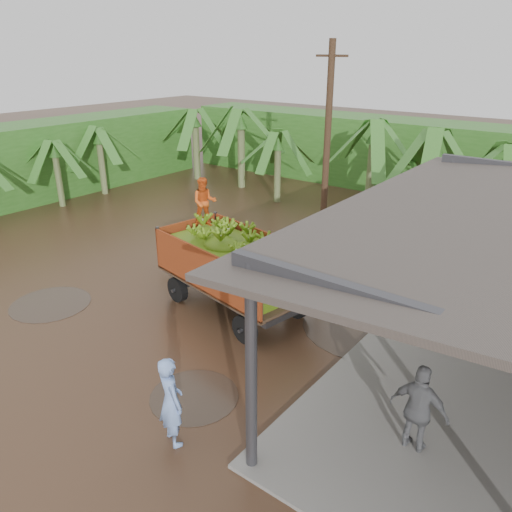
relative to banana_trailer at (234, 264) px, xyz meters
The scene contains 8 objects.
ground 1.99m from the banana_trailer, 153.56° to the right, with size 100.00×100.00×0.00m, color black.
hedge_north 15.71m from the banana_trailer, 102.10° to the left, with size 22.00×3.00×3.60m, color #2D661E.
hedge_west 15.66m from the banana_trailer, 167.62° to the left, with size 3.00×18.00×3.60m, color #2D661E.
banana_trailer is the anchor object (origin of this frame).
man_blue 5.36m from the banana_trailer, 62.82° to the right, with size 0.67×0.44×1.85m, color #7EA2E7.
man_grey 6.56m from the banana_trailer, 19.68° to the right, with size 1.08×0.45×1.84m, color slate.
utility_pole 6.56m from the banana_trailer, 96.84° to the left, with size 1.20×0.24×7.25m.
banana_plants 8.94m from the banana_trailer, 124.91° to the left, with size 24.17×20.74×4.20m.
Camera 1 is at (9.52, -9.04, 6.93)m, focal length 35.00 mm.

